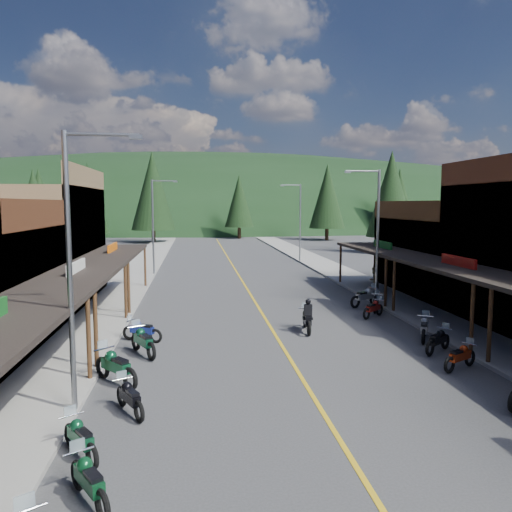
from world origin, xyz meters
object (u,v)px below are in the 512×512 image
object	(u,v)px
pine_4	(327,196)
bike_east_6	(460,355)
bike_west_6	(116,365)
bike_east_7	(438,339)
pine_3	(239,201)
bike_west_5	(130,396)
shop_east_3	(454,256)
pine_5	(392,193)
streetlight_1	(155,222)
pine_1	(77,197)
pine_9	(399,201)
bike_west_3	(89,479)
streetlight_3	(299,219)
pine_8	(34,204)
bike_east_8	(424,327)
bike_east_11	(365,296)
streetlight_2	(375,230)
bike_east_10	(376,302)
bike_west_8	(142,329)
rider_on_bike	(307,318)
pine_7	(39,197)
streetlight_0	(75,260)
bike_west_4	(80,436)
shop_west_3	(27,245)
pine_11	(391,194)
bike_east_9	(373,308)
pine_10	(88,198)
pedestrian_east_b	(374,280)
bike_west_7	(143,340)

from	to	relation	value
pine_4	bike_east_6	world-z (taller)	pine_4
bike_west_6	bike_east_7	size ratio (longest dim) A/B	1.22
pine_3	bike_west_5	size ratio (longest dim) A/B	5.82
shop_east_3	pine_5	xyz separation A→B (m)	(20.25, 60.70, 5.46)
streetlight_1	pine_1	distance (m)	51.01
pine_9	bike_west_3	bearing A→B (deg)	-118.19
pine_9	bike_west_6	size ratio (longest dim) A/B	4.62
streetlight_3	pine_8	xyz separation A→B (m)	(-28.95, 10.00, 1.52)
bike_east_6	pine_9	bearing A→B (deg)	129.98
bike_east_8	bike_east_11	distance (m)	7.32
bike_west_3	bike_west_6	distance (m)	6.84
streetlight_1	bike_west_3	world-z (taller)	streetlight_1
streetlight_2	bike_east_10	size ratio (longest dim) A/B	4.25
bike_west_8	rider_on_bike	world-z (taller)	rider_on_bike
bike_west_6	rider_on_bike	world-z (taller)	rider_on_bike
bike_west_3	bike_east_11	world-z (taller)	bike_east_11
pine_7	rider_on_bike	xyz separation A→B (m)	(33.57, -73.75, -6.58)
streetlight_0	bike_west_8	world-z (taller)	streetlight_0
bike_west_4	pine_5	bearing A→B (deg)	29.67
streetlight_2	pine_1	size ratio (longest dim) A/B	0.64
pine_7	bike_east_7	distance (m)	86.74
pine_9	bike_west_3	world-z (taller)	pine_9
pine_3	shop_west_3	bearing A→B (deg)	-108.01
pine_11	bike_east_9	distance (m)	36.82
pine_8	bike_west_6	xyz separation A→B (m)	(15.70, -43.72, -5.31)
pine_3	bike_east_8	size ratio (longest dim) A/B	5.34
streetlight_3	pine_4	bearing A→B (deg)	69.78
shop_east_3	bike_east_10	size ratio (longest dim) A/B	5.79
pine_9	bike_east_7	xyz separation A→B (m)	(-17.89, -46.63, -5.83)
pine_3	pine_10	distance (m)	27.20
pine_3	pedestrian_east_b	distance (m)	55.33
pine_9	bike_west_4	xyz separation A→B (m)	(-30.36, -53.60, -5.85)
pine_10	bike_west_3	distance (m)	62.08
streetlight_3	bike_east_8	xyz separation A→B (m)	(-0.55, -29.82, -3.87)
pine_7	bike_west_4	xyz separation A→B (m)	(25.64, -84.60, -6.70)
pine_9	rider_on_bike	xyz separation A→B (m)	(-22.43, -42.75, -5.73)
bike_west_4	bike_west_5	distance (m)	2.53
streetlight_3	bike_east_8	bearing A→B (deg)	-91.06
pine_11	bike_east_6	world-z (taller)	pine_11
pine_10	shop_east_3	bearing A→B (deg)	-50.63
pine_8	pine_9	xyz separation A→B (m)	(46.00, 5.00, 0.40)
bike_east_6	pedestrian_east_b	world-z (taller)	pedestrian_east_b
shop_east_3	bike_east_7	distance (m)	15.15
shop_west_3	bike_east_7	bearing A→B (deg)	-33.03
shop_west_3	bike_east_6	distance (m)	24.94
shop_east_3	pine_11	distance (m)	27.81
bike_east_6	bike_east_8	distance (m)	3.93
streetlight_2	pine_4	world-z (taller)	pine_4
pine_5	pine_7	world-z (taller)	pine_5
bike_west_7	rider_on_bike	size ratio (longest dim) A/B	1.02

